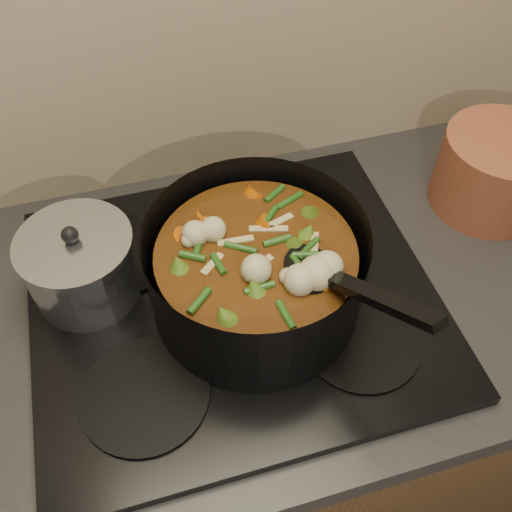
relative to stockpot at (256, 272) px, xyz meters
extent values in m
cube|color=brown|center=(-0.03, 0.02, -0.57)|extent=(2.60, 0.60, 0.86)
cube|color=black|center=(-0.03, 0.02, -0.12)|extent=(2.64, 0.64, 0.05)
cube|color=black|center=(-0.03, 0.02, -0.08)|extent=(0.62, 0.54, 0.02)
cylinder|color=black|center=(-0.19, -0.11, -0.07)|extent=(0.18, 0.18, 0.01)
cylinder|color=black|center=(0.13, -0.11, -0.07)|extent=(0.18, 0.18, 0.01)
cylinder|color=black|center=(-0.19, 0.15, -0.07)|extent=(0.18, 0.18, 0.01)
cylinder|color=black|center=(0.13, 0.15, -0.07)|extent=(0.18, 0.18, 0.01)
cylinder|color=black|center=(0.00, 0.00, 0.01)|extent=(0.35, 0.35, 0.16)
cylinder|color=black|center=(0.00, 0.00, -0.07)|extent=(0.31, 0.31, 0.01)
cylinder|color=#4C2B0D|center=(0.00, 0.00, -0.01)|extent=(0.29, 0.29, 0.11)
cylinder|color=#CA5A09|center=(0.04, 0.00, 0.04)|extent=(0.03, 0.03, 0.03)
cylinder|color=#CA5A09|center=(0.04, 0.06, 0.04)|extent=(0.04, 0.04, 0.03)
cylinder|color=#CA5A09|center=(-0.05, 0.10, 0.04)|extent=(0.04, 0.04, 0.03)
cylinder|color=#CA5A09|center=(-0.06, 0.01, 0.04)|extent=(0.03, 0.04, 0.03)
cylinder|color=#CA5A09|center=(-0.06, -0.07, 0.04)|extent=(0.04, 0.04, 0.03)
cylinder|color=#CA5A09|center=(0.01, -0.04, 0.04)|extent=(0.04, 0.04, 0.03)
cylinder|color=#CA5A09|center=(0.07, -0.02, 0.04)|extent=(0.04, 0.04, 0.03)
cylinder|color=#CA5A09|center=(0.08, 0.07, 0.04)|extent=(0.04, 0.03, 0.03)
cylinder|color=#CA5A09|center=(-0.01, 0.06, 0.04)|extent=(0.04, 0.04, 0.03)
cylinder|color=#CA5A09|center=(-0.08, 0.04, 0.04)|extent=(0.04, 0.04, 0.03)
sphere|color=beige|center=(0.07, 0.00, 0.06)|extent=(0.04, 0.04, 0.04)
sphere|color=beige|center=(0.01, 0.07, 0.06)|extent=(0.04, 0.04, 0.04)
sphere|color=beige|center=(-0.06, 0.02, 0.06)|extent=(0.04, 0.04, 0.04)
sphere|color=beige|center=(-0.03, -0.06, 0.06)|extent=(0.04, 0.04, 0.04)
sphere|color=beige|center=(0.05, -0.04, 0.06)|extent=(0.04, 0.04, 0.04)
sphere|color=beige|center=(0.05, 0.05, 0.06)|extent=(0.04, 0.04, 0.04)
cone|color=#50771D|center=(-0.07, -0.05, 0.05)|extent=(0.04, 0.04, 0.04)
cone|color=#50771D|center=(0.03, -0.08, 0.05)|extent=(0.04, 0.04, 0.04)
cone|color=#50771D|center=(0.09, 0.01, 0.05)|extent=(0.04, 0.04, 0.04)
cone|color=#50771D|center=(0.02, 0.09, 0.05)|extent=(0.04, 0.04, 0.04)
cone|color=#50771D|center=(-0.08, 0.05, 0.05)|extent=(0.04, 0.04, 0.04)
cone|color=#50771D|center=(-0.07, -0.06, 0.05)|extent=(0.04, 0.04, 0.04)
cone|color=#50771D|center=(0.04, -0.08, 0.05)|extent=(0.04, 0.04, 0.04)
cylinder|color=#265819|center=(0.03, 0.04, 0.05)|extent=(0.01, 0.04, 0.01)
cylinder|color=#265819|center=(-0.01, 0.11, 0.05)|extent=(0.04, 0.03, 0.01)
cylinder|color=#265819|center=(-0.07, 0.06, 0.05)|extent=(0.04, 0.02, 0.01)
cylinder|color=#265819|center=(-0.07, -0.01, 0.05)|extent=(0.03, 0.04, 0.01)
cylinder|color=#265819|center=(-0.03, -0.04, 0.05)|extent=(0.03, 0.04, 0.01)
cylinder|color=#265819|center=(0.02, -0.11, 0.05)|extent=(0.04, 0.02, 0.01)
cylinder|color=#265819|center=(0.07, -0.05, 0.05)|extent=(0.04, 0.03, 0.01)
cylinder|color=#265819|center=(0.07, 0.02, 0.05)|extent=(0.01, 0.04, 0.01)
cylinder|color=#265819|center=(0.02, 0.04, 0.05)|extent=(0.04, 0.03, 0.01)
cylinder|color=#265819|center=(-0.04, 0.10, 0.05)|extent=(0.04, 0.02, 0.01)
cylinder|color=#265819|center=(-0.08, 0.04, 0.05)|extent=(0.03, 0.04, 0.01)
cylinder|color=#265819|center=(-0.06, -0.03, 0.05)|extent=(0.03, 0.04, 0.01)
cylinder|color=#265819|center=(-0.02, -0.04, 0.05)|extent=(0.04, 0.02, 0.01)
cylinder|color=#265819|center=(0.05, -0.10, 0.05)|extent=(0.04, 0.03, 0.01)
cube|color=tan|center=(-0.07, 0.02, 0.05)|extent=(0.05, 0.01, 0.00)
cube|color=tan|center=(-0.04, -0.07, 0.05)|extent=(0.02, 0.05, 0.00)
cube|color=tan|center=(0.06, -0.04, 0.05)|extent=(0.04, 0.03, 0.00)
cube|color=tan|center=(0.05, 0.06, 0.05)|extent=(0.04, 0.04, 0.00)
cube|color=tan|center=(-0.05, 0.06, 0.05)|extent=(0.03, 0.05, 0.00)
cube|color=tan|center=(-0.07, -0.04, 0.05)|extent=(0.05, 0.02, 0.00)
ellipsoid|color=black|center=(0.06, -0.05, 0.05)|extent=(0.07, 0.09, 0.01)
cube|color=black|center=(0.10, -0.15, 0.10)|extent=(0.08, 0.18, 0.12)
cylinder|color=silver|center=(-0.25, 0.10, -0.02)|extent=(0.16, 0.16, 0.10)
cylinder|color=silver|center=(-0.25, 0.10, 0.04)|extent=(0.17, 0.17, 0.01)
sphere|color=black|center=(-0.25, 0.10, 0.05)|extent=(0.02, 0.02, 0.02)
cylinder|color=brown|center=(0.47, 0.12, -0.02)|extent=(0.22, 0.22, 0.14)
camera|label=1|loc=(-0.14, -0.49, 0.65)|focal=40.00mm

